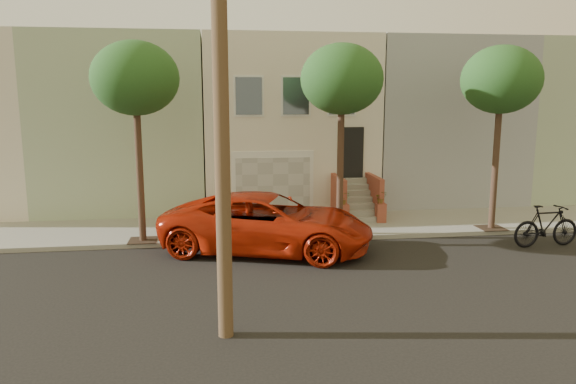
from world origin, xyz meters
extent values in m
plane|color=black|center=(0.00, 0.00, 0.00)|extent=(90.00, 90.00, 0.00)
cube|color=gray|center=(0.00, 5.35, 0.07)|extent=(40.00, 3.70, 0.15)
cube|color=silver|center=(0.00, 11.20, 3.65)|extent=(7.00, 8.00, 7.00)
cube|color=#97AA89|center=(-6.80, 11.20, 3.65)|extent=(6.50, 8.00, 7.00)
cube|color=gray|center=(6.80, 11.20, 3.65)|extent=(6.50, 8.00, 7.00)
cube|color=#97AA89|center=(13.30, 11.20, 3.65)|extent=(6.50, 8.00, 7.00)
cube|color=silver|center=(-0.90, 7.22, 1.40)|extent=(3.20, 0.12, 2.50)
cube|color=#B3B4AF|center=(-0.90, 7.16, 1.30)|extent=(2.90, 0.06, 2.20)
cube|color=gray|center=(-0.90, 5.35, 0.16)|extent=(3.20, 3.70, 0.02)
cube|color=brown|center=(-3.10, 6.90, 0.37)|extent=(1.40, 0.45, 0.44)
cube|color=black|center=(2.20, 7.17, 2.55)|extent=(1.00, 0.06, 2.00)
cube|color=#3F4751|center=(-1.80, 7.17, 4.75)|extent=(1.00, 0.06, 1.40)
cube|color=silver|center=(-1.80, 7.19, 4.75)|extent=(1.15, 0.05, 1.55)
cube|color=#3F4751|center=(0.00, 7.17, 4.75)|extent=(1.00, 0.06, 1.40)
cube|color=silver|center=(0.00, 7.19, 4.75)|extent=(1.15, 0.05, 1.55)
cube|color=#3F4751|center=(1.80, 7.17, 4.75)|extent=(1.00, 0.06, 1.40)
cube|color=silver|center=(1.80, 7.19, 4.75)|extent=(1.15, 0.05, 1.55)
cube|color=gray|center=(2.20, 5.38, 0.25)|extent=(1.20, 0.28, 0.20)
cube|color=gray|center=(2.20, 5.66, 0.45)|extent=(1.20, 0.28, 0.20)
cube|color=gray|center=(2.20, 5.94, 0.65)|extent=(1.20, 0.28, 0.20)
cube|color=gray|center=(2.20, 6.22, 0.85)|extent=(1.20, 0.28, 0.20)
cube|color=gray|center=(2.20, 6.50, 1.05)|extent=(1.20, 0.28, 0.20)
cube|color=gray|center=(2.20, 6.78, 1.25)|extent=(1.20, 0.28, 0.20)
cube|color=gray|center=(2.20, 7.06, 1.45)|extent=(1.20, 0.28, 0.20)
cube|color=brown|center=(1.50, 6.22, 0.95)|extent=(0.18, 1.96, 1.60)
cube|color=brown|center=(2.90, 6.22, 0.95)|extent=(0.18, 1.96, 1.60)
cube|color=brown|center=(1.50, 5.34, 0.50)|extent=(0.35, 0.35, 0.70)
imported|color=#214D1B|center=(1.50, 5.34, 1.07)|extent=(0.40, 0.35, 0.45)
cube|color=brown|center=(2.90, 5.34, 0.50)|extent=(0.35, 0.35, 0.70)
imported|color=#214D1B|center=(2.90, 5.34, 1.07)|extent=(0.41, 0.35, 0.45)
cube|color=#2D2116|center=(-5.50, 3.90, 0.15)|extent=(0.90, 0.90, 0.02)
cylinder|color=#352618|center=(-5.50, 3.90, 2.25)|extent=(0.22, 0.22, 4.20)
ellipsoid|color=#214D1B|center=(-5.50, 3.90, 5.30)|extent=(2.70, 2.57, 2.29)
cube|color=#2D2116|center=(1.00, 3.90, 0.15)|extent=(0.90, 0.90, 0.02)
cylinder|color=#352618|center=(1.00, 3.90, 2.25)|extent=(0.22, 0.22, 4.20)
ellipsoid|color=#214D1B|center=(1.00, 3.90, 5.30)|extent=(2.70, 2.57, 2.29)
cube|color=#2D2116|center=(6.50, 3.90, 0.15)|extent=(0.90, 0.90, 0.02)
cylinder|color=#352618|center=(6.50, 3.90, 2.25)|extent=(0.22, 0.22, 4.20)
ellipsoid|color=#214D1B|center=(6.50, 3.90, 5.30)|extent=(2.70, 2.57, 2.29)
cylinder|color=#4B3823|center=(-3.00, -3.20, 5.00)|extent=(0.30, 0.30, 10.00)
imported|color=#B32009|center=(-1.57, 2.65, 0.90)|extent=(7.07, 4.84, 1.80)
imported|color=black|center=(7.29, 1.94, 0.68)|extent=(2.32, 0.80, 1.37)
camera|label=1|loc=(-3.15, -13.49, 4.79)|focal=33.66mm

